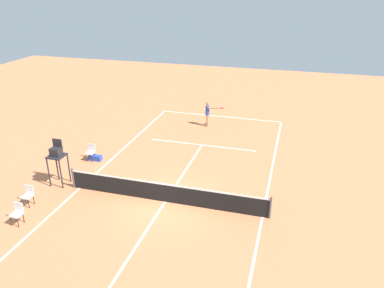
% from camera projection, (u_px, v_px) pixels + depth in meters
% --- Properties ---
extents(ground_plane, '(60.00, 60.00, 0.00)m').
position_uv_depth(ground_plane, '(165.00, 202.00, 17.65)').
color(ground_plane, '#D37A4C').
extents(court_lines, '(9.18, 25.09, 0.01)m').
position_uv_depth(court_lines, '(165.00, 202.00, 17.65)').
color(court_lines, white).
rests_on(court_lines, ground).
extents(tennis_net, '(9.78, 0.10, 1.07)m').
position_uv_depth(tennis_net, '(165.00, 193.00, 17.45)').
color(tennis_net, '#4C4C51').
rests_on(tennis_net, ground).
extents(player_serving, '(1.34, 0.46, 1.78)m').
position_uv_depth(player_serving, '(208.00, 112.00, 26.33)').
color(player_serving, '#9E704C').
rests_on(player_serving, ground).
extents(tennis_ball, '(0.07, 0.07, 0.07)m').
position_uv_depth(tennis_ball, '(207.00, 129.00, 26.18)').
color(tennis_ball, '#CCE033').
rests_on(tennis_ball, ground).
extents(umpire_chair, '(0.80, 0.80, 2.41)m').
position_uv_depth(umpire_chair, '(57.00, 155.00, 18.56)').
color(umpire_chair, '#232328').
rests_on(umpire_chair, ground).
extents(courtside_chair_near, '(0.44, 0.46, 0.95)m').
position_uv_depth(courtside_chair_near, '(28.00, 195.00, 17.21)').
color(courtside_chair_near, '#262626').
rests_on(courtside_chair_near, ground).
extents(courtside_chair_mid, '(0.44, 0.46, 0.95)m').
position_uv_depth(courtside_chair_mid, '(91.00, 151.00, 21.53)').
color(courtside_chair_mid, '#262626').
rests_on(courtside_chair_mid, ground).
extents(courtside_chair_far, '(0.44, 0.46, 0.95)m').
position_uv_depth(courtside_chair_far, '(17.00, 212.00, 15.89)').
color(courtside_chair_far, '#262626').
rests_on(courtside_chair_far, ground).
extents(equipment_bag, '(0.76, 0.32, 0.30)m').
position_uv_depth(equipment_bag, '(95.00, 158.00, 21.65)').
color(equipment_bag, '#2647B7').
rests_on(equipment_bag, ground).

